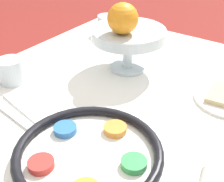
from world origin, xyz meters
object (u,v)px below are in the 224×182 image
(seder_plate, at_px, (88,154))
(orange_fruit, at_px, (123,18))
(fruit_stand, at_px, (128,37))
(cup_near, at_px, (11,71))
(cup_far, at_px, (107,25))

(seder_plate, distance_m, orange_fruit, 0.38)
(seder_plate, bearing_deg, orange_fruit, 23.29)
(fruit_stand, bearing_deg, cup_near, 138.74)
(seder_plate, height_order, fruit_stand, fruit_stand)
(seder_plate, height_order, cup_near, cup_near)
(orange_fruit, bearing_deg, fruit_stand, 8.04)
(orange_fruit, xyz_separation_m, cup_far, (0.23, 0.22, -0.13))
(fruit_stand, bearing_deg, cup_far, 47.98)
(orange_fruit, height_order, cup_far, orange_fruit)
(cup_far, bearing_deg, orange_fruit, -136.40)
(cup_near, bearing_deg, cup_far, -0.20)
(fruit_stand, relative_size, cup_near, 2.95)
(fruit_stand, xyz_separation_m, cup_near, (-0.25, 0.22, -0.07))
(fruit_stand, bearing_deg, orange_fruit, -171.96)
(cup_near, relative_size, cup_far, 1.00)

